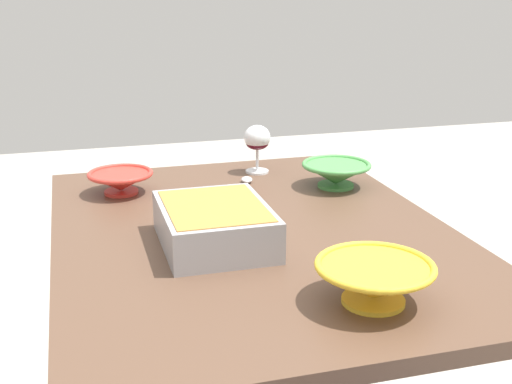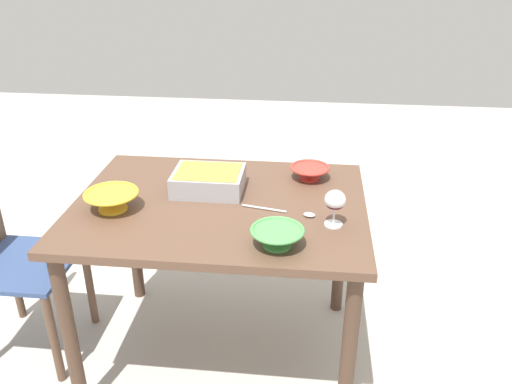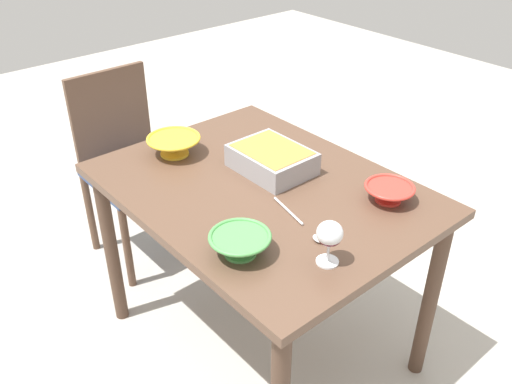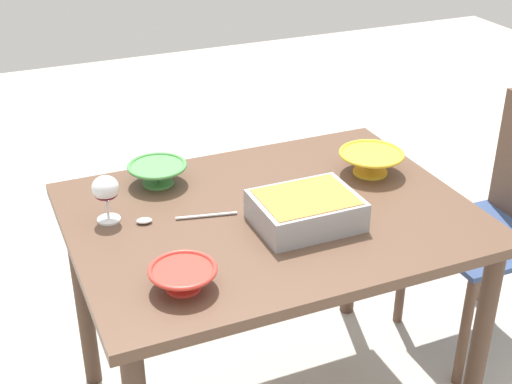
% 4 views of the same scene
% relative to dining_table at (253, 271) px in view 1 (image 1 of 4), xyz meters
% --- Properties ---
extents(dining_table, '(1.13, 0.86, 0.76)m').
position_rel_dining_table_xyz_m(dining_table, '(0.00, 0.00, 0.00)').
color(dining_table, brown).
rests_on(dining_table, ground_plane).
extents(wine_glass, '(0.08, 0.08, 0.14)m').
position_rel_dining_table_xyz_m(wine_glass, '(0.44, -0.13, 0.19)').
color(wine_glass, white).
rests_on(wine_glass, dining_table).
extents(casserole_dish, '(0.28, 0.22, 0.09)m').
position_rel_dining_table_xyz_m(casserole_dish, '(-0.06, 0.10, 0.15)').
color(casserole_dish, '#99999E').
rests_on(casserole_dish, dining_table).
extents(mixing_bowl, '(0.17, 0.17, 0.06)m').
position_rel_dining_table_xyz_m(mixing_bowl, '(0.34, 0.26, 0.13)').
color(mixing_bowl, red).
rests_on(mixing_bowl, dining_table).
extents(small_bowl, '(0.18, 0.18, 0.07)m').
position_rel_dining_table_xyz_m(small_bowl, '(0.25, -0.30, 0.14)').
color(small_bowl, '#4C994C').
rests_on(small_bowl, dining_table).
extents(serving_bowl, '(0.21, 0.21, 0.07)m').
position_rel_dining_table_xyz_m(serving_bowl, '(-0.39, -0.10, 0.14)').
color(serving_bowl, yellow).
rests_on(serving_bowl, dining_table).
extents(serving_spoon, '(0.28, 0.08, 0.01)m').
position_rel_dining_table_xyz_m(serving_spoon, '(0.29, -0.07, 0.11)').
color(serving_spoon, silver).
rests_on(serving_spoon, dining_table).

